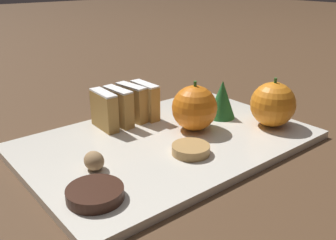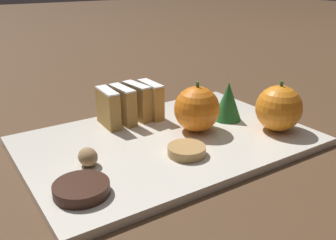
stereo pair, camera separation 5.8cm
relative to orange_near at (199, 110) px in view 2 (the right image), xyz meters
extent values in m
plane|color=#513823|center=(0.00, -0.06, -0.05)|extent=(6.00, 6.00, 0.00)
cube|color=silver|center=(0.00, -0.06, -0.04)|extent=(0.29, 0.44, 0.01)
cube|color=#B28442|center=(-0.10, -0.11, -0.01)|extent=(0.06, 0.02, 0.06)
cube|color=white|center=(-0.10, -0.11, 0.02)|extent=(0.06, 0.02, 0.00)
cube|color=#B28442|center=(-0.10, -0.08, -0.01)|extent=(0.06, 0.02, 0.06)
cube|color=white|center=(-0.10, -0.08, 0.02)|extent=(0.06, 0.02, 0.00)
cube|color=#B28442|center=(-0.10, -0.06, -0.01)|extent=(0.06, 0.03, 0.06)
cube|color=white|center=(-0.10, -0.06, 0.02)|extent=(0.06, 0.03, 0.00)
cube|color=#B28442|center=(-0.10, -0.03, -0.01)|extent=(0.06, 0.02, 0.06)
cube|color=white|center=(-0.10, -0.03, 0.02)|extent=(0.06, 0.02, 0.00)
sphere|color=orange|center=(0.00, 0.00, 0.00)|extent=(0.07, 0.07, 0.07)
cylinder|color=#38702D|center=(0.00, 0.00, 0.04)|extent=(0.01, 0.01, 0.01)
sphere|color=orange|center=(0.07, 0.11, 0.00)|extent=(0.07, 0.07, 0.07)
cylinder|color=#38702D|center=(0.07, 0.11, 0.04)|extent=(0.01, 0.01, 0.01)
ellipsoid|color=#9E7A51|center=(0.01, -0.19, -0.02)|extent=(0.03, 0.03, 0.03)
cylinder|color=#381E14|center=(0.07, -0.23, -0.03)|extent=(0.07, 0.07, 0.01)
cylinder|color=tan|center=(0.06, -0.07, -0.03)|extent=(0.05, 0.05, 0.01)
cone|color=#23662D|center=(-0.01, 0.08, 0.00)|extent=(0.05, 0.05, 0.07)
camera|label=1|loc=(0.41, -0.39, 0.21)|focal=40.00mm
camera|label=2|loc=(0.44, -0.35, 0.21)|focal=40.00mm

